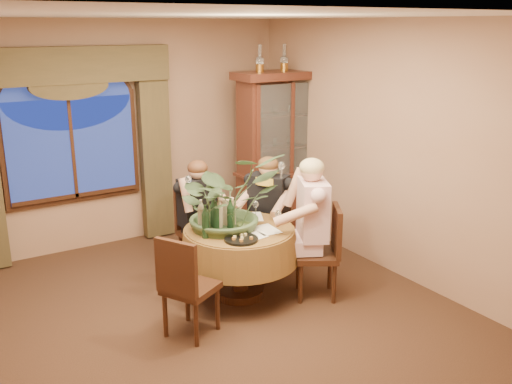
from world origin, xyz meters
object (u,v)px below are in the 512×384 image
oil_lamp_right (308,57)px  wine_bottle_1 (230,215)px  stoneware_vase (228,212)px  wine_bottle_3 (214,213)px  dining_table (240,262)px  wine_bottle_0 (216,217)px  wine_bottle_5 (201,216)px  person_pink (312,227)px  chair_front_left (191,285)px  chair_back (201,231)px  wine_bottle_2 (205,222)px  oil_lamp_center (284,57)px  centerpiece_plant (226,164)px  oil_lamp_left (260,58)px  chair_right (316,253)px  chair_back_right (269,226)px  olive_bowl (244,226)px  china_cabinet (283,153)px  person_back (198,216)px  wine_bottle_4 (219,215)px  person_scarf (268,214)px

oil_lamp_right → wine_bottle_1: oil_lamp_right is taller
stoneware_vase → wine_bottle_3: wine_bottle_3 is taller
dining_table → wine_bottle_0: bearing=179.4°
wine_bottle_1 → wine_bottle_5: same height
person_pink → chair_front_left: bearing=119.5°
person_pink → wine_bottle_3: bearing=89.2°
chair_back → person_pink: 1.35m
wine_bottle_0 → wine_bottle_2: size_ratio=1.00×
dining_table → oil_lamp_center: oil_lamp_center is taller
stoneware_vase → centerpiece_plant: (-0.02, -0.01, 0.51)m
oil_lamp_left → centerpiece_plant: (-1.25, -1.36, -0.91)m
oil_lamp_right → chair_right: 2.91m
oil_lamp_right → wine_bottle_3: size_ratio=1.03×
wine_bottle_2 → wine_bottle_5: 0.18m
chair_back_right → person_pink: 0.88m
chair_back_right → chair_back: bearing=33.8°
chair_back_right → chair_back: same height
chair_front_left → wine_bottle_5: bearing=115.1°
dining_table → olive_bowl: bearing=-35.8°
olive_bowl → wine_bottle_0: 0.34m
china_cabinet → person_back: 1.79m
oil_lamp_left → wine_bottle_3: oil_lamp_left is taller
oil_lamp_center → wine_bottle_4: size_ratio=1.03×
person_scarf → wine_bottle_2: (-1.03, -0.47, 0.24)m
centerpiece_plant → olive_bowl: centerpiece_plant is taller
person_back → oil_lamp_center: bearing=-162.2°
person_back → wine_bottle_5: (-0.30, -0.69, 0.26)m
oil_lamp_center → oil_lamp_left: bearing=180.0°
wine_bottle_2 → oil_lamp_center: bearing=37.9°
person_scarf → wine_bottle_5: person_scarf is taller
person_pink → wine_bottle_2: person_pink is taller
wine_bottle_3 → wine_bottle_5: size_ratio=1.00×
person_back → olive_bowl: (0.10, -0.84, 0.12)m
chair_front_left → person_scarf: size_ratio=0.71×
chair_right → chair_back: size_ratio=1.00×
chair_back → wine_bottle_4: (-0.15, -0.74, 0.44)m
person_back → wine_bottle_3: size_ratio=3.96×
wine_bottle_0 → wine_bottle_5: (-0.10, 0.11, 0.00)m
chair_back → wine_bottle_5: (-0.31, -0.66, 0.44)m
chair_front_left → olive_bowl: size_ratio=6.28×
oil_lamp_center → china_cabinet: bearing=0.0°
chair_front_left → wine_bottle_3: (0.53, 0.54, 0.44)m
person_back → centerpiece_plant: bearing=84.2°
chair_back → person_pink: size_ratio=0.66×
china_cabinet → wine_bottle_4: china_cabinet is taller
chair_front_left → person_pink: size_ratio=0.66×
oil_lamp_center → person_back: size_ratio=0.26×
china_cabinet → wine_bottle_2: size_ratio=6.52×
dining_table → wine_bottle_4: wine_bottle_4 is taller
wine_bottle_2 → china_cabinet: bearing=37.9°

